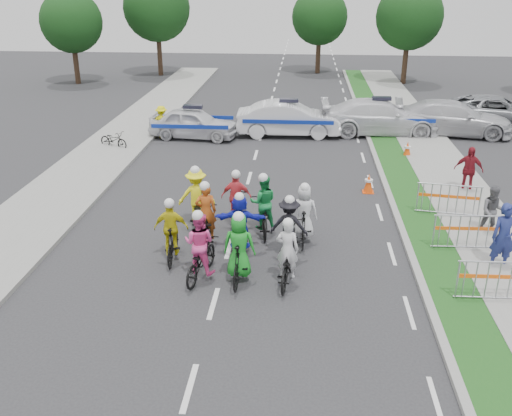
# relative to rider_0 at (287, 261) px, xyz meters

# --- Properties ---
(ground) EXTENTS (90.00, 90.00, 0.00)m
(ground) POSITION_rel_rider_0_xyz_m (-1.71, -1.16, -0.60)
(ground) COLOR #28282B
(ground) RESTS_ON ground
(curb_right) EXTENTS (0.20, 60.00, 0.12)m
(curb_right) POSITION_rel_rider_0_xyz_m (3.39, 3.84, -0.54)
(curb_right) COLOR gray
(curb_right) RESTS_ON ground
(grass_strip) EXTENTS (1.20, 60.00, 0.11)m
(grass_strip) POSITION_rel_rider_0_xyz_m (4.09, 3.84, -0.55)
(grass_strip) COLOR #184B18
(grass_strip) RESTS_ON ground
(sidewalk_right) EXTENTS (2.40, 60.00, 0.13)m
(sidewalk_right) POSITION_rel_rider_0_xyz_m (5.89, 3.84, -0.54)
(sidewalk_right) COLOR gray
(sidewalk_right) RESTS_ON ground
(sidewalk_left) EXTENTS (3.00, 60.00, 0.13)m
(sidewalk_left) POSITION_rel_rider_0_xyz_m (-8.21, 3.84, -0.54)
(sidewalk_left) COLOR gray
(sidewalk_left) RESTS_ON ground
(rider_0) EXTENTS (0.84, 1.85, 1.82)m
(rider_0) POSITION_rel_rider_0_xyz_m (0.00, 0.00, 0.00)
(rider_0) COLOR black
(rider_0) RESTS_ON ground
(rider_1) EXTENTS (0.84, 1.87, 1.94)m
(rider_1) POSITION_rel_rider_0_xyz_m (-1.21, 0.01, 0.15)
(rider_1) COLOR black
(rider_1) RESTS_ON ground
(rider_2) EXTENTS (1.02, 1.97, 1.92)m
(rider_2) POSITION_rel_rider_0_xyz_m (-2.23, 0.08, 0.10)
(rider_2) COLOR black
(rider_2) RESTS_ON ground
(rider_3) EXTENTS (0.95, 1.78, 1.84)m
(rider_3) POSITION_rel_rider_0_xyz_m (-3.16, 1.00, 0.10)
(rider_3) COLOR black
(rider_3) RESTS_ON ground
(rider_4) EXTENTS (1.10, 1.90, 1.87)m
(rider_4) POSITION_rel_rider_0_xyz_m (-0.00, 1.40, 0.12)
(rider_4) COLOR black
(rider_4) RESTS_ON ground
(rider_5) EXTENTS (1.45, 1.73, 1.82)m
(rider_5) POSITION_rel_rider_0_xyz_m (-1.37, 1.63, 0.16)
(rider_5) COLOR black
(rider_5) RESTS_ON ground
(rider_6) EXTENTS (1.02, 1.99, 1.94)m
(rider_6) POSITION_rel_rider_0_xyz_m (-2.40, 2.10, 0.04)
(rider_6) COLOR black
(rider_6) RESTS_ON ground
(rider_7) EXTENTS (0.78, 1.77, 1.86)m
(rider_7) POSITION_rel_rider_0_xyz_m (0.39, 2.42, 0.12)
(rider_7) COLOR black
(rider_7) RESTS_ON ground
(rider_8) EXTENTS (0.90, 1.96, 1.93)m
(rider_8) POSITION_rel_rider_0_xyz_m (-0.82, 2.95, 0.11)
(rider_8) COLOR black
(rider_8) RESTS_ON ground
(rider_9) EXTENTS (0.93, 1.77, 1.85)m
(rider_9) POSITION_rel_rider_0_xyz_m (-1.67, 3.40, 0.11)
(rider_9) COLOR black
(rider_9) RESTS_ON ground
(rider_10) EXTENTS (1.18, 2.04, 2.01)m
(rider_10) POSITION_rel_rider_0_xyz_m (-2.88, 3.23, 0.17)
(rider_10) COLOR black
(rider_10) RESTS_ON ground
(police_car_0) EXTENTS (4.33, 2.13, 1.42)m
(police_car_0) POSITION_rel_rider_0_xyz_m (-4.88, 13.36, 0.11)
(police_car_0) COLOR silver
(police_car_0) RESTS_ON ground
(police_car_1) EXTENTS (5.00, 1.93, 1.63)m
(police_car_1) POSITION_rel_rider_0_xyz_m (-0.41, 14.16, 0.21)
(police_car_1) COLOR silver
(police_car_1) RESTS_ON ground
(police_car_2) EXTENTS (5.81, 2.54, 1.66)m
(police_car_2) POSITION_rel_rider_0_xyz_m (4.00, 14.83, 0.23)
(police_car_2) COLOR silver
(police_car_2) RESTS_ON ground
(civilian_sedan) EXTENTS (5.80, 2.94, 1.61)m
(civilian_sedan) POSITION_rel_rider_0_xyz_m (7.48, 15.02, 0.20)
(civilian_sedan) COLOR silver
(civilian_sedan) RESTS_ON ground
(civilian_suv) EXTENTS (5.70, 3.19, 1.50)m
(civilian_suv) POSITION_rel_rider_0_xyz_m (10.14, 17.03, 0.15)
(civilian_suv) COLOR gray
(civilian_suv) RESTS_ON ground
(spectator_0) EXTENTS (0.68, 0.46, 1.85)m
(spectator_0) POSITION_rel_rider_0_xyz_m (5.61, 1.21, 0.32)
(spectator_0) COLOR navy
(spectator_0) RESTS_ON ground
(spectator_1) EXTENTS (0.83, 0.69, 1.54)m
(spectator_1) POSITION_rel_rider_0_xyz_m (5.98, 3.36, 0.16)
(spectator_1) COLOR #535257
(spectator_1) RESTS_ON ground
(spectator_2) EXTENTS (1.07, 0.67, 1.70)m
(spectator_2) POSITION_rel_rider_0_xyz_m (6.18, 6.98, 0.24)
(spectator_2) COLOR maroon
(spectator_2) RESTS_ON ground
(marshal_hiviz) EXTENTS (1.05, 0.70, 1.52)m
(marshal_hiviz) POSITION_rel_rider_0_xyz_m (-6.39, 13.30, 0.16)
(marshal_hiviz) COLOR yellow
(marshal_hiviz) RESTS_ON ground
(barrier_0) EXTENTS (2.01, 0.56, 1.12)m
(barrier_0) POSITION_rel_rider_0_xyz_m (4.99, -0.57, -0.04)
(barrier_0) COLOR #A5A8AD
(barrier_0) RESTS_ON ground
(barrier_1) EXTENTS (2.02, 0.58, 1.12)m
(barrier_1) POSITION_rel_rider_0_xyz_m (4.99, 2.16, -0.04)
(barrier_1) COLOR #A5A8AD
(barrier_1) RESTS_ON ground
(barrier_2) EXTENTS (2.05, 0.77, 1.12)m
(barrier_2) POSITION_rel_rider_0_xyz_m (4.99, 4.63, -0.04)
(barrier_2) COLOR #A5A8AD
(barrier_2) RESTS_ON ground
(cone_0) EXTENTS (0.40, 0.40, 0.70)m
(cone_0) POSITION_rel_rider_0_xyz_m (2.69, 6.69, -0.26)
(cone_0) COLOR #F24C0C
(cone_0) RESTS_ON ground
(cone_1) EXTENTS (0.40, 0.40, 0.70)m
(cone_1) POSITION_rel_rider_0_xyz_m (4.75, 11.06, -0.26)
(cone_1) COLOR #F24C0C
(cone_1) RESTS_ON ground
(parked_bike) EXTENTS (1.59, 1.12, 0.80)m
(parked_bike) POSITION_rel_rider_0_xyz_m (-8.13, 11.32, -0.21)
(parked_bike) COLOR black
(parked_bike) RESTS_ON ground
(tree_0) EXTENTS (4.20, 4.20, 6.30)m
(tree_0) POSITION_rel_rider_0_xyz_m (-15.71, 26.84, 3.58)
(tree_0) COLOR #382619
(tree_0) RESTS_ON ground
(tree_1) EXTENTS (4.55, 4.55, 6.82)m
(tree_1) POSITION_rel_rider_0_xyz_m (7.29, 28.84, 3.93)
(tree_1) COLOR #382619
(tree_1) RESTS_ON ground
(tree_3) EXTENTS (4.90, 4.90, 7.35)m
(tree_3) POSITION_rel_rider_0_xyz_m (-10.71, 30.84, 4.28)
(tree_3) COLOR #382619
(tree_3) RESTS_ON ground
(tree_4) EXTENTS (4.20, 4.20, 6.30)m
(tree_4) POSITION_rel_rider_0_xyz_m (1.29, 32.84, 3.58)
(tree_4) COLOR #382619
(tree_4) RESTS_ON ground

